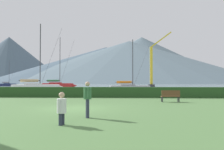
# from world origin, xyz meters

# --- Properties ---
(ground_plane) EXTENTS (1000.00, 1000.00, 0.00)m
(ground_plane) POSITION_xyz_m (0.00, 0.00, 0.00)
(ground_plane) COLOR #517A42
(harbor_water) EXTENTS (320.00, 246.00, 0.00)m
(harbor_water) POSITION_xyz_m (0.00, 137.00, 0.00)
(harbor_water) COLOR #8C9EA3
(harbor_water) RESTS_ON ground_plane
(hedge_line) EXTENTS (80.00, 1.20, 1.08)m
(hedge_line) POSITION_xyz_m (0.00, 11.00, 0.54)
(hedge_line) COLOR #284C23
(hedge_line) RESTS_ON ground_plane
(sailboat_slip_1) EXTENTS (6.89, 3.72, 10.24)m
(sailboat_slip_1) POSITION_xyz_m (-43.79, 80.47, 0.58)
(sailboat_slip_1) COLOR navy
(sailboat_slip_1) RESTS_ON harbor_water
(sailboat_slip_2) EXTENTS (7.64, 3.16, 8.72)m
(sailboat_slip_2) POSITION_xyz_m (3.80, 26.18, 0.62)
(sailboat_slip_2) COLOR #9E9EA3
(sailboat_slip_2) RESTS_ON harbor_water
(sailboat_slip_3) EXTENTS (8.80, 4.81, 11.40)m
(sailboat_slip_3) POSITION_xyz_m (-11.74, 25.30, 0.73)
(sailboat_slip_3) COLOR white
(sailboat_slip_3) RESTS_ON harbor_water
(sailboat_slip_6) EXTENTS (9.29, 3.35, 13.31)m
(sailboat_slip_6) POSITION_xyz_m (-14.73, 48.49, 0.78)
(sailboat_slip_6) COLOR red
(sailboat_slip_6) RESTS_ON harbor_water
(park_bench_near_path) EXTENTS (1.53, 0.59, 0.95)m
(park_bench_near_path) POSITION_xyz_m (6.75, 5.22, 0.53)
(park_bench_near_path) COLOR brown
(park_bench_near_path) RESTS_ON ground_plane
(person_seated_viewer) EXTENTS (0.36, 0.56, 1.25)m
(person_seated_viewer) POSITION_xyz_m (0.73, -5.80, 0.69)
(person_seated_viewer) COLOR #2D3347
(person_seated_viewer) RESTS_ON ground_plane
(person_standing_walker) EXTENTS (0.36, 0.55, 1.65)m
(person_standing_walker) POSITION_xyz_m (1.41, -3.87, 0.97)
(person_standing_walker) COLOR #2D3347
(person_standing_walker) RESTS_ON ground_plane
(dock_crane) EXTENTS (7.52, 2.00, 17.87)m
(dock_crane) POSITION_xyz_m (11.53, 65.42, 5.88)
(dock_crane) COLOR #333338
(dock_crane) RESTS_ON ground_plane
(distant_hill_west_ridge) EXTENTS (194.33, 194.33, 77.90)m
(distant_hill_west_ridge) POSITION_xyz_m (-196.36, 392.75, 38.95)
(distant_hill_west_ridge) COLOR #4C6070
(distant_hill_west_ridge) RESTS_ON ground_plane
(distant_hill_central_peak) EXTENTS (314.92, 314.92, 53.69)m
(distant_hill_central_peak) POSITION_xyz_m (6.80, 300.09, 26.84)
(distant_hill_central_peak) COLOR slate
(distant_hill_central_peak) RESTS_ON ground_plane
(distant_hill_east_ridge) EXTENTS (294.36, 294.36, 46.52)m
(distant_hill_east_ridge) POSITION_xyz_m (-23.34, 304.45, 23.26)
(distant_hill_east_ridge) COLOR #425666
(distant_hill_east_ridge) RESTS_ON ground_plane
(distant_hill_far_shoulder) EXTENTS (300.62, 300.62, 77.81)m
(distant_hill_far_shoulder) POSITION_xyz_m (29.49, 407.73, 38.91)
(distant_hill_far_shoulder) COLOR slate
(distant_hill_far_shoulder) RESTS_ON ground_plane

